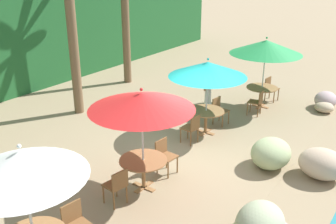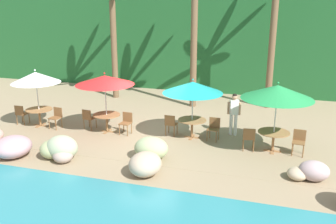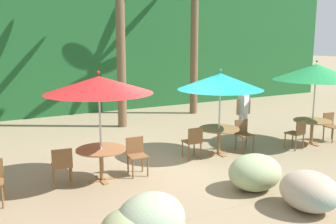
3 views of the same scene
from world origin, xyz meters
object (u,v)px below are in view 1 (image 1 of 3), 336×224
Objects in this scene: dining_table_green at (262,91)px; waiter_in_white at (208,85)px; chair_red_seaward at (164,154)px; chair_green_seaward at (270,87)px; dining_table_red at (143,164)px; umbrella_teal at (208,69)px; umbrella_red at (142,101)px; chair_red_inland at (117,184)px; chair_green_inland at (257,101)px; chair_teal_inland at (192,127)px; umbrella_green at (266,47)px; chair_teal_seaward at (219,109)px; umbrella_white at (22,164)px; dining_table_teal at (206,114)px; chair_white_seaward at (75,222)px.

dining_table_green is 0.65× the size of waiter_in_white.
chair_red_seaward and chair_green_seaward have the same top height.
dining_table_red is 3.76m from umbrella_teal.
umbrella_red is 2.24× the size of dining_table_red.
umbrella_teal reaches higher than chair_red_inland.
chair_green_seaward is 1.70m from chair_green_inland.
dining_table_red is at bearing -173.15° from chair_teal_inland.
dining_table_red is 6.73m from umbrella_green.
umbrella_red is 2.83× the size of chair_red_inland.
dining_table_red is at bearing -175.16° from chair_teal_seaward.
umbrella_white reaches higher than dining_table_teal.
chair_white_seaward is 1.00× the size of chair_teal_seaward.
umbrella_green reaches higher than chair_green_seaward.
umbrella_teal is 2.70× the size of chair_green_inland.
dining_table_green is at bearing -6.80° from chair_teal_inland.
chair_teal_seaward is (7.41, 0.52, -1.59)m from umbrella_white.
chair_green_inland is (6.56, -0.39, 0.00)m from chair_red_inland.
chair_red_seaward is 1.79m from chair_teal_inland.
chair_red_inland and chair_green_seaward have the same top height.
chair_red_seaward and chair_red_inland have the same top height.
umbrella_white is at bearing -175.56° from umbrella_teal.
chair_green_seaward reaches higher than dining_table_red.
chair_red_inland is at bearing 178.78° from chair_green_seaward.
chair_teal_seaward is at bearing 5.69° from chair_red_seaward.
umbrella_green reaches higher than chair_white_seaward.
umbrella_red is 2.83× the size of chair_green_seaward.
chair_red_inland is at bearing -175.78° from umbrella_teal.
chair_green_inland is at bearing -1.28° from umbrella_white.
umbrella_green is (6.54, -0.15, 1.56)m from dining_table_red.
chair_white_seaward is 1.39m from chair_red_inland.
waiter_in_white reaches higher than chair_green_inland.
umbrella_green reaches higher than umbrella_red.
dining_table_red is at bearing 176.49° from chair_green_inland.
chair_red_seaward is at bearing -172.70° from dining_table_teal.
dining_table_teal is 1.26× the size of chair_teal_seaward.
umbrella_red is 5.95m from chair_green_inland.
umbrella_green is at bearing 13.29° from chair_green_inland.
chair_teal_inland is (1.76, 0.29, 0.00)m from chair_red_seaward.
waiter_in_white is (4.96, 1.14, -1.17)m from umbrella_red.
umbrella_teal is at bearing 170.59° from umbrella_green.
waiter_in_white is (-1.58, 1.30, 0.37)m from dining_table_green.
umbrella_teal is at bearing -179.28° from chair_teal_seaward.
chair_teal_seaward is at bearing 0.72° from umbrella_teal.
chair_teal_seaward and chair_teal_inland have the same top height.
umbrella_green is at bearing -39.34° from waiter_in_white.
umbrella_teal is 0.93× the size of umbrella_green.
umbrella_teal is at bearing 2.75° from chair_teal_inland.
dining_table_teal is at bearing 172.81° from chair_green_seaward.
waiter_in_white is (1.49, 0.79, 0.37)m from dining_table_teal.
chair_green_inland is (5.71, -0.35, -1.64)m from umbrella_red.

